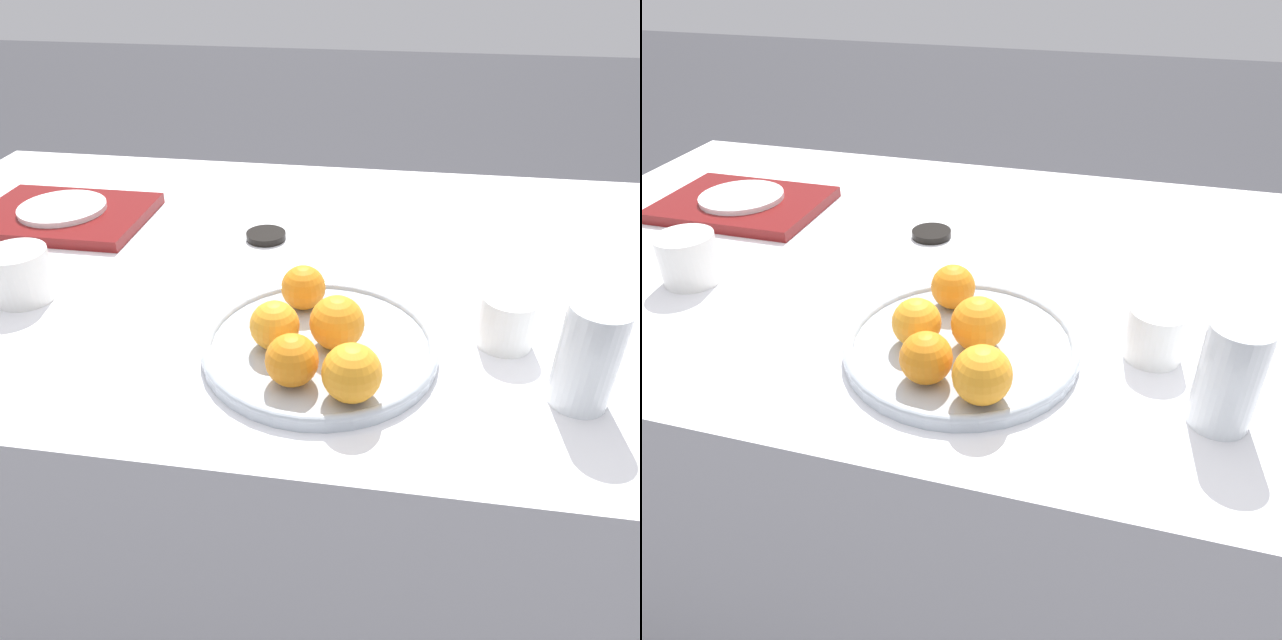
{
  "view_description": "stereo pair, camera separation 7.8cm",
  "coord_description": "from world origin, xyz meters",
  "views": [
    {
      "loc": [
        0.15,
        -0.89,
        1.18
      ],
      "look_at": [
        0.06,
        -0.24,
        0.75
      ],
      "focal_mm": 35.0,
      "sensor_mm": 36.0,
      "label": 1
    },
    {
      "loc": [
        0.23,
        -0.87,
        1.18
      ],
      "look_at": [
        0.06,
        -0.24,
        0.75
      ],
      "focal_mm": 35.0,
      "sensor_mm": 36.0,
      "label": 2
    }
  ],
  "objects": [
    {
      "name": "soy_dish",
      "position": [
        -0.09,
        0.08,
        0.71
      ],
      "size": [
        0.07,
        0.07,
        0.01
      ],
      "color": "black",
      "rests_on": "table"
    },
    {
      "name": "table",
      "position": [
        0.0,
        0.0,
        0.35
      ],
      "size": [
        1.58,
        0.92,
        0.7
      ],
      "color": "white",
      "rests_on": "ground_plane"
    },
    {
      "name": "cup_0",
      "position": [
        -0.4,
        -0.17,
        0.74
      ],
      "size": [
        0.09,
        0.09,
        0.08
      ],
      "color": "white",
      "rests_on": "table"
    },
    {
      "name": "orange_4",
      "position": [
        0.04,
        -0.32,
        0.75
      ],
      "size": [
        0.06,
        0.06,
        0.06
      ],
      "color": "orange",
      "rests_on": "fruit_platter"
    },
    {
      "name": "orange_2",
      "position": [
        0.02,
        -0.16,
        0.75
      ],
      "size": [
        0.06,
        0.06,
        0.06
      ],
      "color": "orange",
      "rests_on": "fruit_platter"
    },
    {
      "name": "fruit_platter",
      "position": [
        0.06,
        -0.24,
        0.72
      ],
      "size": [
        0.3,
        0.3,
        0.02
      ],
      "color": "#B2BCC6",
      "rests_on": "table"
    },
    {
      "name": "cup_1",
      "position": [
        0.29,
        -0.18,
        0.74
      ],
      "size": [
        0.07,
        0.07,
        0.07
      ],
      "color": "white",
      "rests_on": "table"
    },
    {
      "name": "orange_0",
      "position": [
        0.08,
        -0.24,
        0.75
      ],
      "size": [
        0.07,
        0.07,
        0.07
      ],
      "color": "orange",
      "rests_on": "fruit_platter"
    },
    {
      "name": "serving_tray",
      "position": [
        -0.48,
        0.1,
        0.71
      ],
      "size": [
        0.3,
        0.22,
        0.02
      ],
      "color": "maroon",
      "rests_on": "table"
    },
    {
      "name": "orange_1",
      "position": [
        0.11,
        -0.34,
        0.75
      ],
      "size": [
        0.07,
        0.07,
        0.07
      ],
      "color": "orange",
      "rests_on": "fruit_platter"
    },
    {
      "name": "side_plate",
      "position": [
        -0.48,
        0.1,
        0.73
      ],
      "size": [
        0.16,
        0.16,
        0.01
      ],
      "color": "white",
      "rests_on": "serving_tray"
    },
    {
      "name": "ground_plane",
      "position": [
        0.0,
        0.0,
        0.0
      ],
      "size": [
        12.0,
        12.0,
        0.0
      ],
      "primitive_type": "plane",
      "color": "#38383D"
    },
    {
      "name": "orange_3",
      "position": [
        0.0,
        -0.26,
        0.75
      ],
      "size": [
        0.06,
        0.06,
        0.06
      ],
      "color": "orange",
      "rests_on": "fruit_platter"
    },
    {
      "name": "water_glass",
      "position": [
        0.37,
        -0.29,
        0.77
      ],
      "size": [
        0.07,
        0.07,
        0.13
      ],
      "color": "silver",
      "rests_on": "table"
    }
  ]
}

